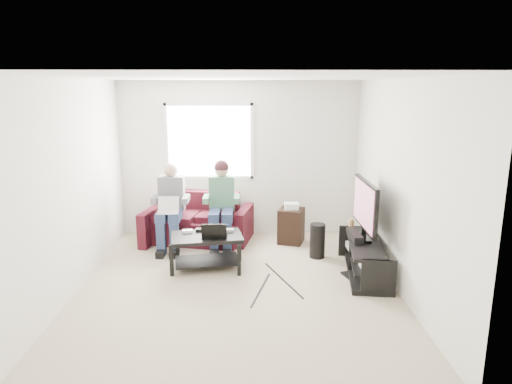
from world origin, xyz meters
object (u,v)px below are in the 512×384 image
at_px(sofa, 199,223).
at_px(tv, 365,206).
at_px(tv_stand, 364,259).
at_px(end_table, 291,225).
at_px(subwoofer, 317,241).
at_px(coffee_table, 207,244).

bearing_deg(sofa, tv, -29.28).
distance_m(tv_stand, end_table, 1.58).
distance_m(tv, end_table, 1.62).
height_order(tv_stand, subwoofer, subwoofer).
xyz_separation_m(sofa, end_table, (1.52, -0.12, 0.00)).
relative_size(tv, end_table, 1.65).
height_order(subwoofer, end_table, end_table).
relative_size(tv_stand, end_table, 2.19).
distance_m(subwoofer, end_table, 0.75).
xyz_separation_m(coffee_table, tv, (2.15, -0.15, 0.57)).
bearing_deg(tv, coffee_table, 175.92).
distance_m(coffee_table, end_table, 1.67).
distance_m(coffee_table, tv_stand, 2.17).
bearing_deg(subwoofer, tv_stand, -49.86).
bearing_deg(end_table, sofa, 175.34).
distance_m(tv_stand, subwoofer, 0.84).
bearing_deg(tv, tv_stand, -88.53).
height_order(sofa, tv_stand, sofa).
bearing_deg(coffee_table, tv, -4.08).
height_order(tv, subwoofer, tv).
bearing_deg(coffee_table, sofa, 101.43).
relative_size(sofa, coffee_table, 1.75).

